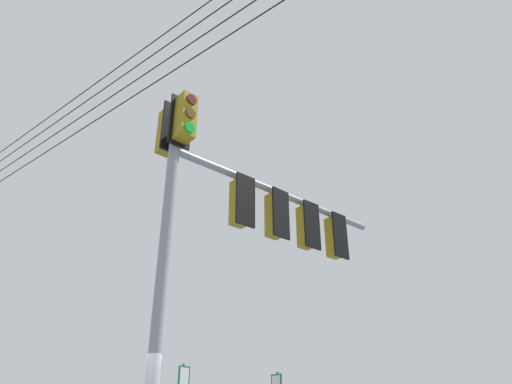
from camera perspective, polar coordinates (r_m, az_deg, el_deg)
The scene contains 2 objects.
signal_mast_assembly at distance 8.77m, azimuth -2.02°, elevation -2.94°, with size 5.43×1.85×7.00m.
overhead_wire_span at distance 9.45m, azimuth -3.83°, elevation 20.83°, with size 9.70×22.71×2.08m.
Camera 1 is at (-1.19, -6.38, 1.48)m, focal length 32.98 mm.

